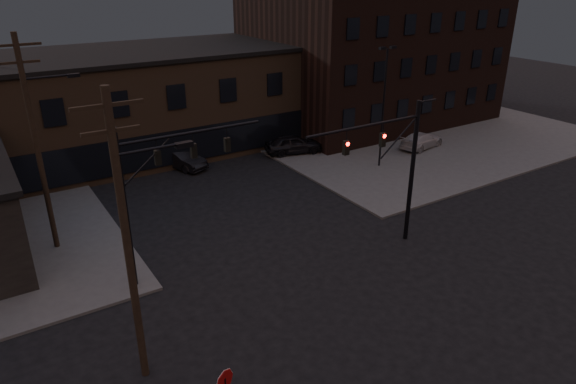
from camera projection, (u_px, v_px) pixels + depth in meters
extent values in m
plane|color=black|center=(371.00, 318.00, 22.67)|extent=(140.00, 140.00, 0.00)
cube|color=#474744|center=(393.00, 125.00, 50.50)|extent=(30.00, 30.00, 0.15)
cube|color=brown|center=(151.00, 102.00, 42.71)|extent=(40.00, 12.00, 8.00)
cube|color=black|center=(371.00, 48.00, 50.83)|extent=(22.00, 16.00, 14.00)
cylinder|color=black|center=(412.00, 173.00, 27.76)|extent=(0.24, 0.24, 8.00)
cylinder|color=black|center=(366.00, 126.00, 24.75)|extent=(7.00, 0.14, 0.14)
cube|color=#FF140C|center=(383.00, 140.00, 25.69)|extent=(0.28, 0.22, 0.70)
cube|color=#FF140C|center=(346.00, 148.00, 24.54)|extent=(0.28, 0.22, 0.70)
cylinder|color=black|center=(126.00, 212.00, 23.31)|extent=(0.24, 0.24, 8.00)
cylinder|color=black|center=(192.00, 132.00, 23.76)|extent=(7.00, 0.14, 0.14)
cube|color=black|center=(158.00, 158.00, 23.25)|extent=(0.28, 0.22, 0.70)
cube|color=black|center=(194.00, 151.00, 24.12)|extent=(0.28, 0.22, 0.70)
cube|color=black|center=(227.00, 145.00, 24.98)|extent=(0.28, 0.22, 0.70)
cylinder|color=maroon|center=(225.00, 381.00, 16.35)|extent=(0.72, 0.33, 0.76)
cylinder|color=black|center=(128.00, 248.00, 17.33)|extent=(0.28, 0.28, 11.00)
cube|color=black|center=(107.00, 105.00, 15.38)|extent=(2.20, 0.12, 0.12)
cube|color=black|center=(111.00, 131.00, 15.70)|extent=(1.80, 0.12, 0.12)
cube|color=black|center=(184.00, 145.00, 17.17)|extent=(0.60, 0.25, 0.18)
cylinder|color=black|center=(37.00, 149.00, 26.01)|extent=(0.28, 0.28, 11.50)
cube|color=black|center=(16.00, 45.00, 23.96)|extent=(2.20, 0.12, 0.12)
cube|color=black|center=(20.00, 62.00, 24.28)|extent=(1.80, 0.12, 0.12)
cube|color=black|center=(73.00, 75.00, 25.75)|extent=(0.60, 0.25, 0.18)
cylinder|color=black|center=(383.00, 111.00, 38.11)|extent=(0.14, 0.14, 9.00)
cube|color=black|center=(383.00, 48.00, 36.05)|extent=(0.50, 0.28, 0.18)
cube|color=black|center=(393.00, 47.00, 36.54)|extent=(0.50, 0.28, 0.18)
cylinder|color=black|center=(396.00, 89.00, 44.94)|extent=(0.14, 0.14, 9.00)
cube|color=black|center=(396.00, 36.00, 42.87)|extent=(0.50, 0.28, 0.18)
cube|color=black|center=(404.00, 35.00, 43.37)|extent=(0.50, 0.28, 0.18)
imported|color=black|center=(293.00, 144.00, 42.24)|extent=(4.98, 3.07, 1.58)
imported|color=#AEAEB0|center=(421.00, 140.00, 43.58)|extent=(4.79, 2.62, 1.31)
imported|color=black|center=(180.00, 158.00, 39.53)|extent=(3.17, 4.82, 1.50)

